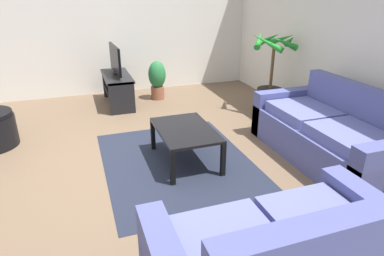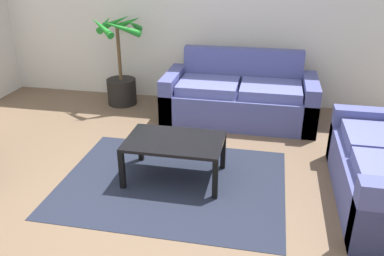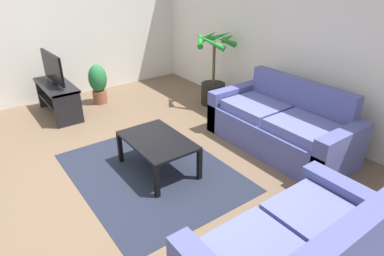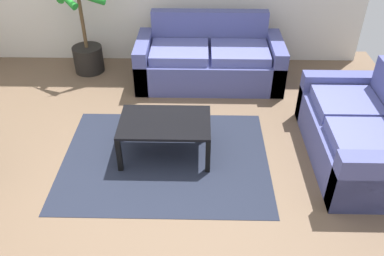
% 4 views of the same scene
% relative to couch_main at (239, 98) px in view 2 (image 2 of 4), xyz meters
% --- Properties ---
extents(ground_plane, '(6.60, 6.60, 0.00)m').
position_rel_couch_main_xyz_m(ground_plane, '(-0.73, -2.28, -0.30)').
color(ground_plane, brown).
extents(wall_back, '(6.00, 0.06, 2.70)m').
position_rel_couch_main_xyz_m(wall_back, '(-0.73, 0.72, 1.05)').
color(wall_back, silver).
rests_on(wall_back, ground).
extents(couch_main, '(1.98, 0.90, 0.90)m').
position_rel_couch_main_xyz_m(couch_main, '(0.00, 0.00, 0.00)').
color(couch_main, '#4C518C').
rests_on(couch_main, ground).
extents(coffee_table, '(0.95, 0.62, 0.42)m').
position_rel_couch_main_xyz_m(coffee_table, '(-0.49, -1.64, 0.07)').
color(coffee_table, black).
rests_on(coffee_table, ground).
extents(area_rug, '(2.20, 1.70, 0.01)m').
position_rel_couch_main_xyz_m(area_rug, '(-0.49, -1.74, -0.30)').
color(area_rug, '#1E2333').
rests_on(area_rug, ground).
extents(potted_palm, '(0.77, 0.78, 1.31)m').
position_rel_couch_main_xyz_m(potted_palm, '(-1.75, 0.27, 0.18)').
color(potted_palm, black).
rests_on(potted_palm, ground).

